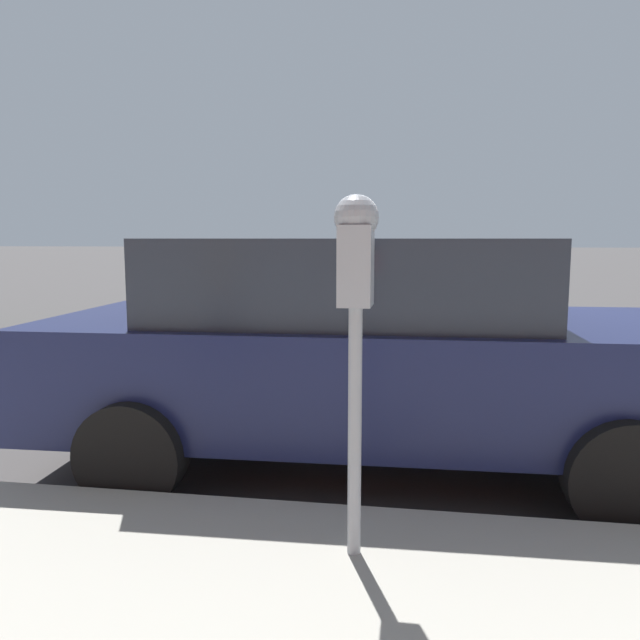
{
  "coord_description": "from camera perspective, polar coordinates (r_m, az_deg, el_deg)",
  "views": [
    {
      "loc": [
        -5.33,
        -0.05,
        1.57
      ],
      "look_at": [
        -2.39,
        0.42,
        1.18
      ],
      "focal_mm": 35.0,
      "sensor_mm": 36.0,
      "label": 1
    }
  ],
  "objects": [
    {
      "name": "car_navy",
      "position": [
        4.3,
        4.39,
        -2.58
      ],
      "size": [
        2.13,
        4.46,
        1.57
      ],
      "rotation": [
        0.0,
        0.0,
        3.17
      ],
      "color": "#14193D",
      "rests_on": "ground_plane"
    },
    {
      "name": "parking_meter",
      "position": [
        2.65,
        3.3,
        3.36
      ],
      "size": [
        0.21,
        0.19,
        1.58
      ],
      "color": "gray",
      "rests_on": "sidewalk"
    },
    {
      "name": "ground_plane",
      "position": [
        5.55,
        8.3,
        -9.04
      ],
      "size": [
        220.0,
        220.0,
        0.0
      ],
      "primitive_type": "plane",
      "color": "#3D3A3A"
    }
  ]
}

